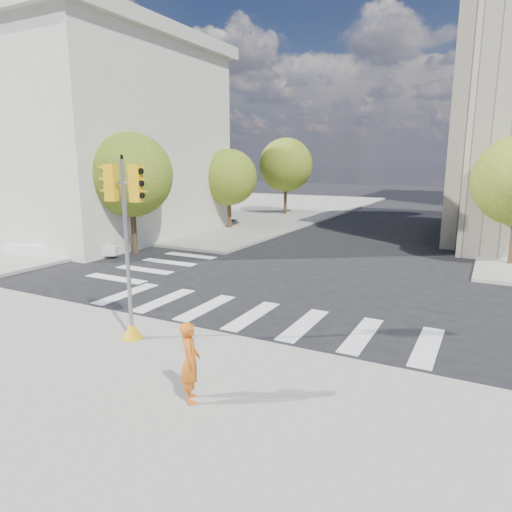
{
  "coord_description": "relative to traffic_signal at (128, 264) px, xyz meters",
  "views": [
    {
      "loc": [
        6.55,
        -14.45,
        4.97
      ],
      "look_at": [
        0.24,
        -2.38,
        2.1
      ],
      "focal_mm": 32.0,
      "sensor_mm": 36.0,
      "label": 1
    }
  ],
  "objects": [
    {
      "name": "sidewalk_far_left",
      "position": [
        -18.04,
        31.54,
        -2.19
      ],
      "size": [
        28.0,
        40.0,
        0.15
      ],
      "primitive_type": "cube",
      "color": "gray",
      "rests_on": "ground"
    },
    {
      "name": "ground",
      "position": [
        1.96,
        5.54,
        -2.27
      ],
      "size": [
        160.0,
        160.0,
        0.0
      ],
      "primitive_type": "plane",
      "color": "black",
      "rests_on": "ground"
    },
    {
      "name": "tree_lw_near",
      "position": [
        -8.54,
        9.54,
        1.94
      ],
      "size": [
        4.4,
        4.4,
        6.41
      ],
      "color": "#382616",
      "rests_on": "ground"
    },
    {
      "name": "tree_re_far",
      "position": [
        9.46,
        39.54,
        1.6
      ],
      "size": [
        4.0,
        4.0,
        5.88
      ],
      "color": "#382616",
      "rests_on": "ground"
    },
    {
      "name": "planter_wall",
      "position": [
        -11.26,
        6.99,
        -1.87
      ],
      "size": [
        5.69,
        2.69,
        0.5
      ],
      "primitive_type": "cube",
      "rotation": [
        0.0,
        0.0,
        0.4
      ],
      "color": "white",
      "rests_on": "sidewalk_left_near"
    },
    {
      "name": "classical_building",
      "position": [
        -18.04,
        13.54,
        4.17
      ],
      "size": [
        19.0,
        15.0,
        12.7
      ],
      "color": "beige",
      "rests_on": "ground"
    },
    {
      "name": "traffic_signal",
      "position": [
        0.0,
        0.0,
        0.0
      ],
      "size": [
        1.08,
        0.56,
        4.95
      ],
      "rotation": [
        0.0,
        0.0,
        0.14
      ],
      "color": "#DB9E0B",
      "rests_on": "sidewalk_near"
    },
    {
      "name": "tree_lw_mid",
      "position": [
        -8.54,
        19.54,
        1.5
      ],
      "size": [
        4.0,
        4.0,
        5.77
      ],
      "color": "#382616",
      "rests_on": "ground"
    },
    {
      "name": "photographer",
      "position": [
        3.38,
        -1.96,
        -1.28
      ],
      "size": [
        0.7,
        0.73,
        1.69
      ],
      "primitive_type": "imported",
      "rotation": [
        0.0,
        0.0,
        2.24
      ],
      "color": "#D05A13",
      "rests_on": "sidewalk_near"
    },
    {
      "name": "tree_lw_far",
      "position": [
        -8.54,
        29.54,
        2.27
      ],
      "size": [
        4.8,
        4.8,
        6.95
      ],
      "color": "#382616",
      "rests_on": "ground"
    }
  ]
}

